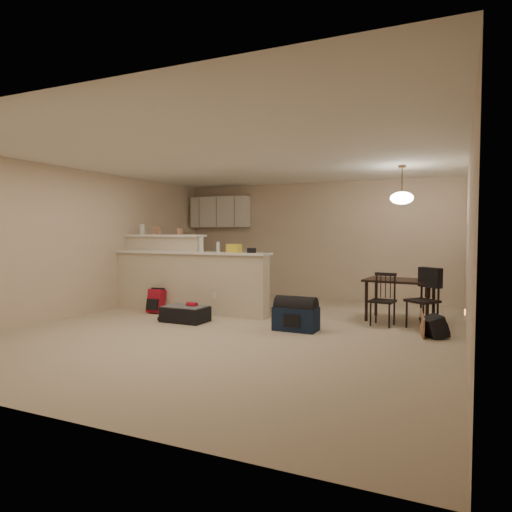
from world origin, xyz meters
The scene contains 21 objects.
room centered at (0.00, 0.00, 1.25)m, with size 7.00×7.02×2.50m.
breakfast_bar centered at (-1.76, 0.98, 0.61)m, with size 3.08×0.58×1.39m.
upper_cabinets centered at (-2.20, 3.32, 1.90)m, with size 1.40×0.34×0.70m, color white.
kitchen_counter centered at (-2.00, 3.19, 0.45)m, with size 1.80×0.60×0.90m, color white.
thermostat centered at (2.98, 1.55, 1.50)m, with size 0.02×0.12×0.12m, color beige.
jar centered at (-2.70, 1.12, 1.49)m, with size 0.10×0.10×0.20m, color silver.
cereal_box centered at (-2.34, 1.12, 1.47)m, with size 0.10×0.07×0.16m, color #A07052.
small_box centered at (-1.84, 1.12, 1.45)m, with size 0.08×0.06×0.12m, color #A07052.
bottle_a centered at (-1.25, 0.90, 1.22)m, with size 0.07×0.07×0.26m, color silver.
bottle_b centered at (-0.91, 0.90, 1.18)m, with size 0.06×0.06×0.18m, color silver.
bag_lump centered at (-0.60, 0.90, 1.16)m, with size 0.22×0.18×0.14m, color #A07052.
pouch centered at (-0.27, 0.90, 1.13)m, with size 0.12×0.10×0.08m, color #A07052.
dining_table centered at (2.04, 1.63, 0.59)m, with size 1.14×0.82×0.67m.
pendant_lamp centered at (2.04, 1.63, 1.99)m, with size 0.36×0.36×0.62m.
dining_chair_near centered at (1.84, 1.13, 0.40)m, with size 0.35×0.34×0.80m, color black, non-canonical shape.
dining_chair_far centered at (2.41, 1.13, 0.44)m, with size 0.39×0.37×0.89m, color black, non-canonical shape.
suitcase centered at (-1.09, 0.14, 0.12)m, with size 0.71×0.46×0.24m, color black.
red_backpack centered at (-2.01, 0.61, 0.21)m, with size 0.28×0.17×0.42m, color #AD1326.
navy_duffel centered at (0.74, 0.25, 0.17)m, with size 0.63×0.34×0.34m, color #101D35.
black_daypack centered at (2.61, 0.61, 0.14)m, with size 0.32×0.23×0.29m, color black.
cardboard_sheet centered at (2.45, 0.61, 0.16)m, with size 0.43×0.02×0.32m, color #A07052.
Camera 1 is at (2.93, -5.99, 1.44)m, focal length 32.00 mm.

